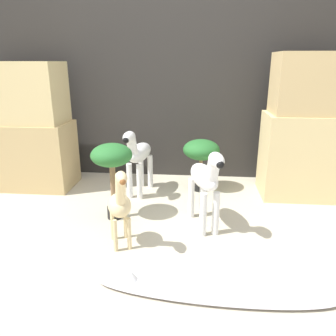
% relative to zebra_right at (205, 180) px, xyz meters
% --- Properties ---
extents(ground_plane, '(14.00, 14.00, 0.00)m').
position_rel_zebra_right_xyz_m(ground_plane, '(-0.36, -0.38, -0.37)').
color(ground_plane, beige).
extents(wall_back, '(6.40, 0.08, 2.20)m').
position_rel_zebra_right_xyz_m(wall_back, '(-0.36, 1.18, 0.73)').
color(wall_back, '#2D2B28').
rests_on(wall_back, ground_plane).
extents(rock_pillar_left, '(0.88, 0.45, 1.16)m').
position_rel_zebra_right_xyz_m(rock_pillar_left, '(-1.69, 0.71, 0.19)').
color(rock_pillar_left, tan).
rests_on(rock_pillar_left, ground_plane).
extents(rock_pillar_right, '(0.88, 0.45, 1.23)m').
position_rel_zebra_right_xyz_m(rock_pillar_right, '(0.96, 0.71, 0.22)').
color(rock_pillar_right, '#DBC184').
rests_on(rock_pillar_right, ground_plane).
extents(zebra_right, '(0.27, 0.54, 0.62)m').
position_rel_zebra_right_xyz_m(zebra_right, '(0.00, 0.00, 0.00)').
color(zebra_right, white).
rests_on(zebra_right, ground_plane).
extents(zebra_left, '(0.23, 0.54, 0.62)m').
position_rel_zebra_right_xyz_m(zebra_left, '(-0.58, 0.60, 0.00)').
color(zebra_left, white).
rests_on(zebra_left, ground_plane).
extents(giraffe_figurine, '(0.22, 0.35, 0.56)m').
position_rel_zebra_right_xyz_m(giraffe_figurine, '(-0.54, -0.31, -0.06)').
color(giraffe_figurine, beige).
rests_on(giraffe_figurine, ground_plane).
extents(potted_palm_front, '(0.33, 0.33, 0.48)m').
position_rel_zebra_right_xyz_m(potted_palm_front, '(-0.03, 0.74, -0.01)').
color(potted_palm_front, black).
rests_on(potted_palm_front, ground_plane).
extents(potted_palm_back, '(0.31, 0.31, 0.59)m').
position_rel_zebra_right_xyz_m(potted_palm_back, '(-0.69, 0.09, 0.10)').
color(potted_palm_back, black).
rests_on(potted_palm_back, ground_plane).
extents(surfboard, '(1.28, 0.31, 0.09)m').
position_rel_zebra_right_xyz_m(surfboard, '(0.03, -0.72, -0.34)').
color(surfboard, silver).
rests_on(surfboard, ground_plane).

